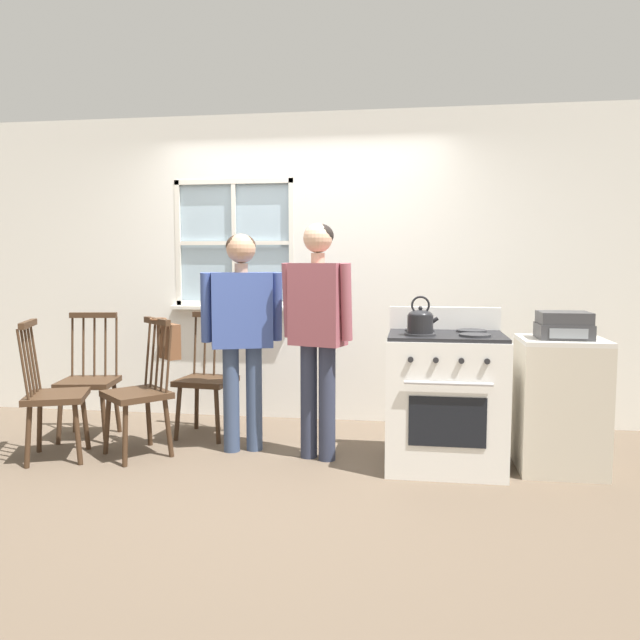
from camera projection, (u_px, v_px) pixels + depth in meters
ground_plane at (270, 468)px, 4.28m from camera, size 16.00×16.00×0.00m
wall_back at (308, 270)px, 5.53m from camera, size 6.40×0.16×2.70m
chair_by_window at (140, 394)px, 4.52m from camera, size 0.58×0.58×1.00m
chair_near_wall at (207, 380)px, 5.04m from camera, size 0.47×0.45×1.00m
chair_center_cluster at (89, 381)px, 4.98m from camera, size 0.48×0.47×1.00m
chair_near_stove at (53, 396)px, 4.44m from camera, size 0.52×0.53×1.00m
person_elderly_left at (242, 319)px, 4.58m from camera, size 0.60×0.34×1.61m
person_teen_center at (318, 318)px, 4.39m from camera, size 0.54×0.31×1.68m
stove at (445, 399)px, 4.27m from camera, size 0.79×0.68×1.08m
kettle at (420, 320)px, 4.11m from camera, size 0.21×0.17×0.25m
potted_plant at (226, 298)px, 5.57m from camera, size 0.11×0.11×0.23m
handbag at (168, 340)px, 4.63m from camera, size 0.25×0.25×0.31m
side_counter at (560, 405)px, 4.20m from camera, size 0.55×0.50×0.90m
stereo at (564, 326)px, 4.13m from camera, size 0.34×0.29×0.18m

